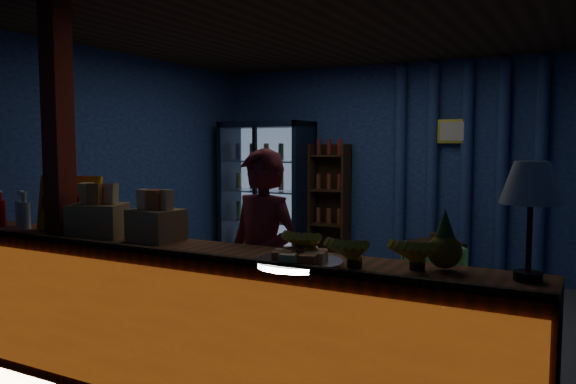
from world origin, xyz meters
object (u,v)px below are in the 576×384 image
at_px(pastry_tray, 299,260).
at_px(table_lamp, 531,188).
at_px(shopkeeper, 262,265).
at_px(green_chair, 433,267).

relative_size(pastry_tray, table_lamp, 0.84).
distance_m(shopkeeper, green_chair, 2.94).
bearing_deg(shopkeeper, green_chair, 91.05).
height_order(shopkeeper, table_lamp, shopkeeper).
height_order(shopkeeper, pastry_tray, shopkeeper).
relative_size(shopkeeper, pastry_tray, 3.29).
bearing_deg(table_lamp, green_chair, 110.99).
relative_size(green_chair, pastry_tray, 1.22).
xyz_separation_m(pastry_tray, table_lamp, (1.11, 0.20, 0.42)).
bearing_deg(pastry_tray, table_lamp, 10.19).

